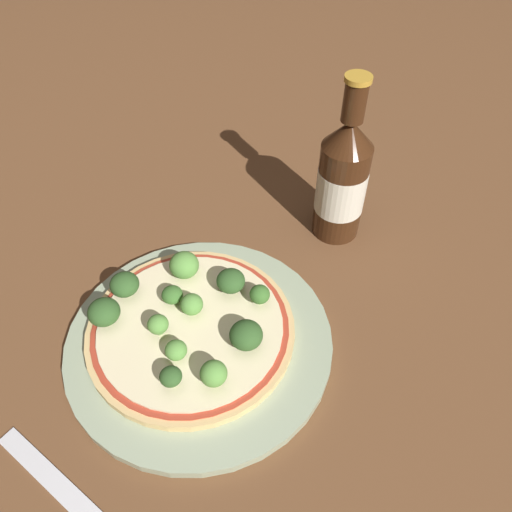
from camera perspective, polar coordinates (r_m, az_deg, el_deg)
name	(u,v)px	position (r m, az deg, el deg)	size (l,w,h in m)	color
ground_plane	(172,339)	(0.59, -9.62, -9.29)	(3.00, 3.00, 0.00)	brown
plate	(200,340)	(0.58, -6.46, -9.53)	(0.30, 0.30, 0.01)	#93A384
pizza	(191,329)	(0.57, -7.44, -8.22)	(0.23, 0.23, 0.01)	tan
broccoli_floret_0	(172,295)	(0.58, -9.55, -4.41)	(0.02, 0.02, 0.02)	#89A866
broccoli_floret_1	(171,377)	(0.51, -9.71, -13.45)	(0.02, 0.02, 0.03)	#89A866
broccoli_floret_2	(260,295)	(0.57, 0.43, -4.42)	(0.02, 0.02, 0.03)	#89A866
broccoli_floret_3	(104,312)	(0.57, -16.99, -6.15)	(0.04, 0.04, 0.03)	#89A866
broccoli_floret_4	(231,281)	(0.58, -2.90, -2.87)	(0.03, 0.03, 0.03)	#89A866
broccoli_floret_5	(246,335)	(0.53, -1.14, -9.03)	(0.04, 0.04, 0.03)	#89A866
broccoli_floret_6	(125,284)	(0.59, -14.73, -3.11)	(0.03, 0.03, 0.03)	#89A866
broccoli_floret_7	(161,327)	(0.55, -10.85, -7.92)	(0.02, 0.02, 0.03)	#89A866
broccoli_floret_8	(192,304)	(0.56, -7.37, -5.52)	(0.03, 0.03, 0.03)	#89A866
broccoli_floret_9	(176,350)	(0.53, -9.13, -10.59)	(0.02, 0.02, 0.02)	#89A866
broccoli_floret_10	(214,374)	(0.51, -4.87, -13.25)	(0.03, 0.03, 0.03)	#89A866
broccoli_floret_11	(184,265)	(0.60, -8.22, -1.03)	(0.04, 0.04, 0.03)	#89A866
beer_bottle	(342,180)	(0.65, 9.83, 8.60)	(0.06, 0.06, 0.23)	#381E0F
fork	(63,490)	(0.54, -21.20, -23.64)	(0.03, 0.18, 0.00)	silver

